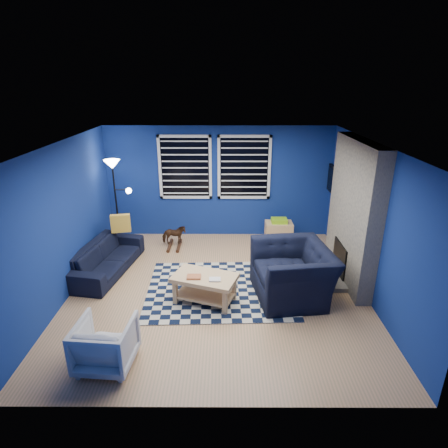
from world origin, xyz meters
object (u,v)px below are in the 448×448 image
object	(u,v)px
armchair_big	(292,272)
tv	(335,182)
rocking_horse	(174,235)
floor_lamp	(114,177)
coffee_table	(205,283)
sofa	(106,258)
cabinet	(279,232)
armchair_bent	(106,344)

from	to	relation	value
armchair_big	tv	bearing A→B (deg)	142.91
rocking_horse	floor_lamp	xyz separation A→B (m)	(-1.16, 0.03, 1.28)
coffee_table	floor_lamp	size ratio (longest dim) A/B	0.60
tv	sofa	xyz separation A→B (m)	(-4.55, -1.33, -1.12)
coffee_table	cabinet	bearing A→B (deg)	57.55
sofa	armchair_big	distance (m)	3.46
sofa	floor_lamp	xyz separation A→B (m)	(-0.03, 1.13, 1.28)
coffee_table	sofa	bearing A→B (deg)	151.20
armchair_big	floor_lamp	world-z (taller)	floor_lamp
sofa	armchair_big	world-z (taller)	armchair_big
tv	coffee_table	bearing A→B (deg)	-137.94
cabinet	sofa	bearing A→B (deg)	-159.05
rocking_horse	floor_lamp	bearing A→B (deg)	80.30
armchair_big	cabinet	distance (m)	2.17
coffee_table	cabinet	world-z (taller)	cabinet
tv	rocking_horse	bearing A→B (deg)	-176.10
armchair_bent	cabinet	distance (m)	4.67
cabinet	coffee_table	bearing A→B (deg)	-122.69
sofa	coffee_table	xyz separation A→B (m)	(1.91, -1.05, 0.07)
tv	cabinet	xyz separation A→B (m)	(-1.13, -0.01, -1.14)
floor_lamp	armchair_bent	bearing A→B (deg)	-78.07
coffee_table	rocking_horse	bearing A→B (deg)	109.88
armchair_bent	sofa	bearing A→B (deg)	-68.58
armchair_bent	coffee_table	xyz separation A→B (m)	(1.17, 1.45, 0.03)
sofa	armchair_big	xyz separation A→B (m)	(3.35, -0.84, 0.16)
sofa	rocking_horse	world-z (taller)	sofa
armchair_big	cabinet	bearing A→B (deg)	169.99
sofa	coffee_table	size ratio (longest dim) A/B	1.67
armchair_big	coffee_table	world-z (taller)	armchair_big
sofa	cabinet	size ratio (longest dim) A/B	3.24
rocking_horse	cabinet	distance (m)	2.30
armchair_bent	armchair_big	bearing A→B (deg)	-142.73
tv	floor_lamp	size ratio (longest dim) A/B	0.53
armchair_big	armchair_bent	size ratio (longest dim) A/B	1.90
armchair_big	cabinet	world-z (taller)	armchair_big
tv	armchair_bent	bearing A→B (deg)	-134.87
sofa	floor_lamp	distance (m)	1.71
tv	armchair_bent	xyz separation A→B (m)	(-3.81, -3.83, -1.08)
sofa	armchair_bent	world-z (taller)	armchair_bent
armchair_bent	coffee_table	bearing A→B (deg)	-124.02
armchair_bent	floor_lamp	size ratio (longest dim) A/B	0.37
tv	floor_lamp	xyz separation A→B (m)	(-4.57, -0.20, 0.16)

